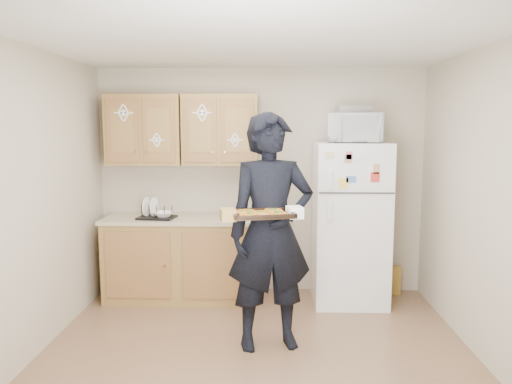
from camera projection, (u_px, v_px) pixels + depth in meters
floor at (256, 362)px, 3.98m from camera, size 3.60×3.60×0.00m
ceiling at (256, 39)px, 3.65m from camera, size 3.60×3.60×0.00m
wall_back at (261, 182)px, 5.60m from camera, size 3.60×0.04×2.50m
wall_front at (244, 278)px, 2.03m from camera, size 3.60×0.04×2.50m
wall_left at (25, 206)px, 3.87m from camera, size 0.04×3.60×2.50m
wall_right at (494, 208)px, 3.77m from camera, size 0.04×3.60×2.50m
refrigerator at (350, 223)px, 5.26m from camera, size 0.75×0.70×1.70m
base_cabinet at (182, 259)px, 5.42m from camera, size 1.60×0.60×0.86m
countertop at (181, 219)px, 5.36m from camera, size 1.64×0.64×0.04m
upper_cab_left at (145, 130)px, 5.38m from camera, size 0.80×0.33×0.75m
upper_cab_right at (220, 130)px, 5.36m from camera, size 0.80×0.33×0.75m
cereal_box at (391, 280)px, 5.57m from camera, size 0.20×0.07×0.32m
person at (271, 232)px, 4.15m from camera, size 0.82×0.63×1.98m
baking_tray at (262, 215)px, 3.84m from camera, size 0.54×0.44×0.04m
pizza_front_left at (250, 215)px, 3.74m from camera, size 0.16×0.16×0.02m
pizza_front_right at (278, 214)px, 3.78m from camera, size 0.16×0.16×0.02m
pizza_back_left at (246, 211)px, 3.89m from camera, size 0.16×0.16×0.02m
pizza_back_right at (273, 210)px, 3.94m from camera, size 0.16×0.16×0.02m
pizza_center at (262, 213)px, 3.84m from camera, size 0.16×0.16×0.02m
microwave at (355, 128)px, 5.08m from camera, size 0.58×0.43×0.30m
foil_pan at (354, 109)px, 5.08m from camera, size 0.35×0.26×0.07m
dish_rack at (157, 211)px, 5.26m from camera, size 0.41×0.33×0.15m
bowl at (163, 214)px, 5.26m from camera, size 0.25×0.25×0.05m
soap_bottle at (240, 210)px, 5.24m from camera, size 0.10×0.10×0.18m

